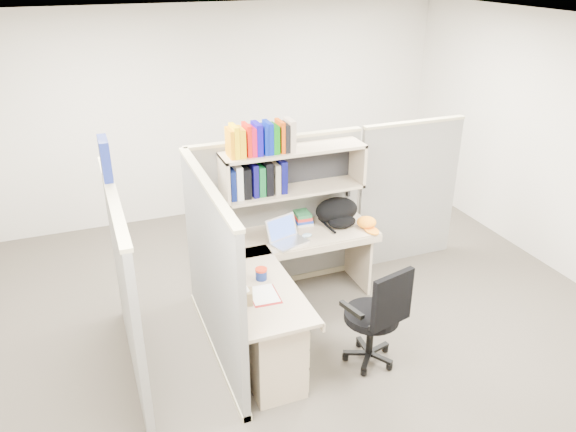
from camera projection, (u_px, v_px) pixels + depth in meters
name	position (u px, v px, depth m)	size (l,w,h in m)	color
ground	(310.00, 329.00, 5.30)	(6.00, 6.00, 0.00)	#342F28
room_shell	(314.00, 168.00, 4.61)	(6.00, 6.00, 6.00)	beige
cubicle	(256.00, 230.00, 5.18)	(3.79, 1.84, 1.95)	slate
desk	(280.00, 316.00, 4.74)	(1.74, 1.75, 0.73)	tan
laptop	(289.00, 232.00, 5.26)	(0.34, 0.34, 0.24)	silver
backpack	(339.00, 212.00, 5.63)	(0.44, 0.34, 0.26)	black
orange_cap	(366.00, 222.00, 5.60)	(0.20, 0.23, 0.11)	orange
snack_canister	(261.00, 274.00, 4.71)	(0.10, 0.10, 0.10)	navy
tissue_box	(245.00, 293.00, 4.37)	(0.11, 0.11, 0.18)	#8E7750
mouse	(307.00, 235.00, 5.42)	(0.10, 0.07, 0.04)	#98BED8
paper_cup	(282.00, 225.00, 5.55)	(0.07, 0.07, 0.10)	white
book_stack	(302.00, 217.00, 5.70)	(0.18, 0.24, 0.12)	gray
loose_paper	(264.00, 294.00, 4.51)	(0.21, 0.28, 0.00)	white
task_chair	(374.00, 331.00, 4.71)	(0.55, 0.51, 0.98)	black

